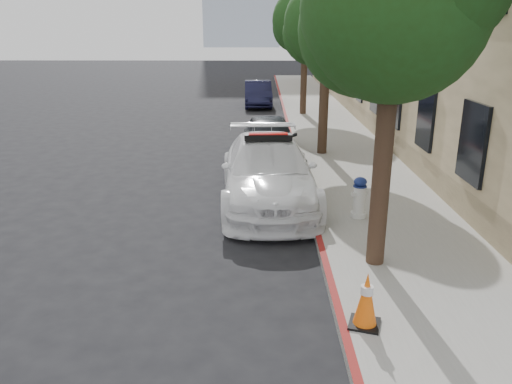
{
  "coord_description": "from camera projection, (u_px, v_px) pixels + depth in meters",
  "views": [
    {
      "loc": [
        0.96,
        -9.8,
        3.94
      ],
      "look_at": [
        0.85,
        -0.76,
        1.0
      ],
      "focal_mm": 35.0,
      "sensor_mm": 36.0,
      "label": 1
    }
  ],
  "objects": [
    {
      "name": "parked_car_far",
      "position": [
        258.0,
        94.0,
        26.9
      ],
      "size": [
        1.55,
        4.1,
        1.34
      ],
      "primitive_type": "imported",
      "rotation": [
        0.0,
        0.0,
        0.03
      ],
      "color": "black",
      "rests_on": "ground"
    },
    {
      "name": "tree_near",
      "position": [
        397.0,
        6.0,
        7.28
      ],
      "size": [
        2.92,
        2.82,
        5.62
      ],
      "color": "black",
      "rests_on": "sidewalk"
    },
    {
      "name": "curb_strip",
      "position": [
        289.0,
        131.0,
        20.01
      ],
      "size": [
        0.12,
        50.0,
        0.15
      ],
      "primitive_type": "cube",
      "color": "maroon",
      "rests_on": "ground"
    },
    {
      "name": "parked_car_mid",
      "position": [
        270.0,
        138.0,
        15.77
      ],
      "size": [
        1.87,
        4.12,
        1.37
      ],
      "primitive_type": "imported",
      "rotation": [
        0.0,
        0.0,
        0.06
      ],
      "color": "#202428",
      "rests_on": "ground"
    },
    {
      "name": "sidewalk",
      "position": [
        328.0,
        131.0,
        19.99
      ],
      "size": [
        3.2,
        50.0,
        0.15
      ],
      "primitive_type": "cube",
      "color": "gray",
      "rests_on": "ground"
    },
    {
      "name": "tree_far",
      "position": [
        306.0,
        20.0,
        22.46
      ],
      "size": [
        3.1,
        3.0,
        5.81
      ],
      "color": "black",
      "rests_on": "sidewalk"
    },
    {
      "name": "police_car",
      "position": [
        268.0,
        171.0,
        11.74
      ],
      "size": [
        2.4,
        5.37,
        1.68
      ],
      "rotation": [
        0.0,
        0.0,
        0.05
      ],
      "color": "white",
      "rests_on": "ground"
    },
    {
      "name": "traffic_cone",
      "position": [
        366.0,
        300.0,
        6.61
      ],
      "size": [
        0.51,
        0.51,
        0.78
      ],
      "rotation": [
        0.0,
        0.0,
        -0.3
      ],
      "color": "black",
      "rests_on": "sidewalk"
    },
    {
      "name": "ground",
      "position": [
        216.0,
        226.0,
        10.55
      ],
      "size": [
        120.0,
        120.0,
        0.0
      ],
      "primitive_type": "plane",
      "color": "black",
      "rests_on": "ground"
    },
    {
      "name": "building",
      "position": [
        440.0,
        6.0,
        23.16
      ],
      "size": [
        8.0,
        36.0,
        10.0
      ],
      "primitive_type": "cube",
      "color": "tan",
      "rests_on": "ground"
    },
    {
      "name": "fire_hydrant",
      "position": [
        359.0,
        198.0,
        10.5
      ],
      "size": [
        0.37,
        0.34,
        0.88
      ],
      "rotation": [
        0.0,
        0.0,
        0.43
      ],
      "color": "silver",
      "rests_on": "sidewalk"
    },
    {
      "name": "tree_mid",
      "position": [
        328.0,
        22.0,
        14.92
      ],
      "size": [
        2.77,
        2.64,
        5.43
      ],
      "color": "black",
      "rests_on": "sidewalk"
    }
  ]
}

